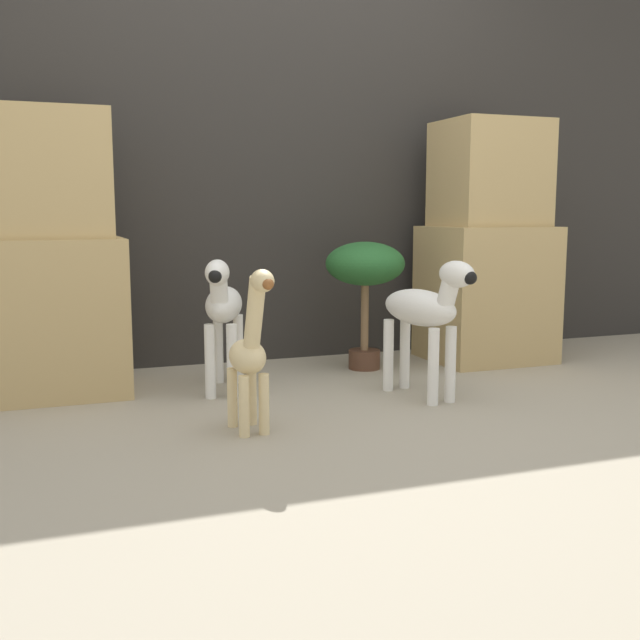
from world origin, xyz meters
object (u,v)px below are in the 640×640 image
at_px(zebra_left, 223,308).
at_px(potted_palm_front, 365,271).
at_px(giraffe_figurine, 250,350).
at_px(zebra_right, 425,312).

relative_size(zebra_left, potted_palm_front, 0.93).
relative_size(zebra_left, giraffe_figurine, 0.99).
bearing_deg(zebra_left, potted_palm_front, 17.40).
bearing_deg(giraffe_figurine, potted_palm_front, 46.98).
bearing_deg(zebra_left, giraffe_figurine, -94.35).
bearing_deg(zebra_right, potted_palm_front, 89.83).
relative_size(giraffe_figurine, potted_palm_front, 0.93).
bearing_deg(potted_palm_front, zebra_right, -90.17).
height_order(zebra_left, giraffe_figurine, giraffe_figurine).
relative_size(zebra_right, zebra_left, 1.00).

